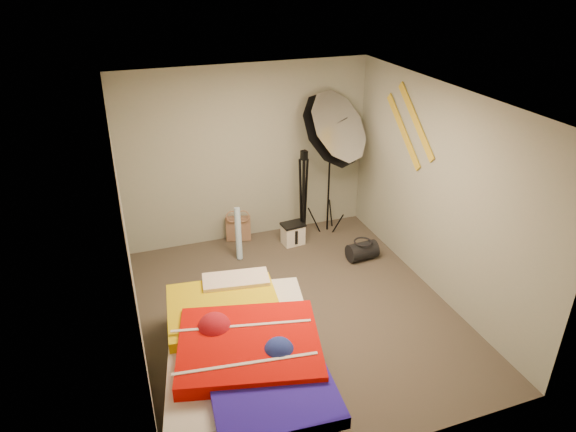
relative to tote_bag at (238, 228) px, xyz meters
name	(u,v)px	position (x,y,z in m)	size (l,w,h in m)	color
floor	(297,311)	(0.20, -1.90, -0.18)	(4.00, 4.00, 0.00)	#50463D
ceiling	(299,99)	(0.20, -1.90, 2.32)	(4.00, 4.00, 0.00)	silver
wall_back	(247,155)	(0.20, 0.10, 1.07)	(3.50, 3.50, 0.00)	gray
wall_front	(394,332)	(0.20, -3.90, 1.07)	(3.50, 3.50, 0.00)	gray
wall_left	(127,244)	(-1.55, -1.90, 1.07)	(4.00, 4.00, 0.00)	gray
wall_right	(439,193)	(1.95, -1.90, 1.07)	(4.00, 4.00, 0.00)	gray
tote_bag	(238,228)	(0.00, 0.00, 0.00)	(0.36, 0.11, 0.36)	#987258
wrapping_roll	(238,234)	(-0.12, -0.48, 0.19)	(0.08, 0.08, 0.73)	#5FA7E1
camera_case	(293,234)	(0.71, -0.38, -0.03)	(0.30, 0.21, 0.30)	white
duffel_bag	(362,251)	(1.45, -1.10, -0.05)	(0.25, 0.25, 0.41)	black
wall_stripe_upper	(416,121)	(1.93, -1.30, 1.77)	(0.02, 1.10, 0.10)	gold
wall_stripe_lower	(403,131)	(1.93, -1.05, 1.57)	(0.02, 1.10, 0.10)	gold
bed	(244,354)	(-0.65, -2.72, 0.12)	(1.77, 2.36, 0.60)	#493525
photo_umbrella	(331,131)	(1.25, -0.36, 1.45)	(1.09, 1.24, 2.26)	black
camera_tripod	(304,191)	(0.87, -0.36, 0.62)	(0.09, 0.09, 1.39)	black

